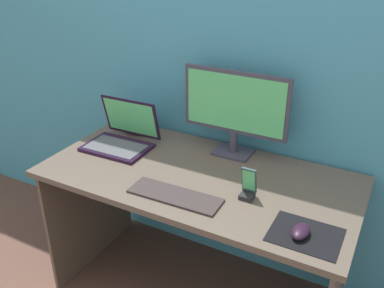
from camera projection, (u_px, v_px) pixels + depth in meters
name	position (u px, v px, depth m)	size (l,w,h in m)	color
wall_back	(237.00, 40.00, 1.96)	(6.00, 0.04, 2.50)	teal
desk	(198.00, 202.00, 1.96)	(1.41, 0.69, 0.73)	brown
monitor	(235.00, 108.00, 1.96)	(0.52, 0.14, 0.42)	#373441
laptop	(122.00, 137.00, 2.12)	(0.33, 0.28, 0.23)	black
fishbowl	(136.00, 119.00, 2.27)	(0.15, 0.15, 0.15)	silver
keyboard_external	(175.00, 196.00, 1.72)	(0.39, 0.13, 0.01)	#302626
mousepad	(305.00, 235.00, 1.50)	(0.25, 0.20, 0.00)	black
mouse	(301.00, 231.00, 1.49)	(0.06, 0.10, 0.04)	black
phone_in_dock	(248.00, 187.00, 1.70)	(0.06, 0.06, 0.14)	black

